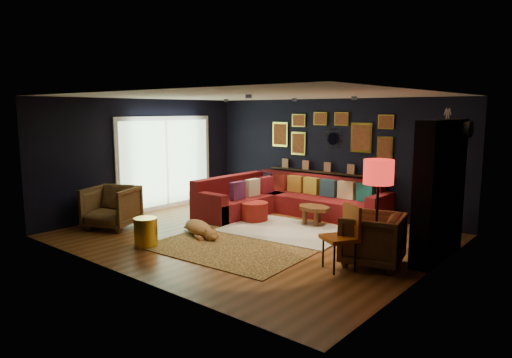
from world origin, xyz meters
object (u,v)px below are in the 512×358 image
Objects in this scene: armchair_left at (111,205)px; dog at (198,225)px; floor_lamp at (378,177)px; coffee_table at (314,210)px; sectional at (283,200)px; orange_chair at (345,232)px; gold_stool at (146,232)px; pouf at (254,211)px; armchair_right at (372,237)px.

armchair_left is 1.91m from dog.
coffee_table is at bearing 144.62° from floor_lamp.
orange_chair is (2.83, -2.33, 0.25)m from sectional.
orange_chair is at bearing -120.99° from floor_lamp.
floor_lamp reaches higher than dog.
floor_lamp is at bearing 25.25° from gold_stool.
pouf is 0.62× the size of armchair_left.
pouf is at bearing 105.18° from dog.
floor_lamp is 1.37× the size of dog.
sectional is 3.68× the size of armchair_left.
coffee_table is at bearing 18.12° from armchair_left.
orange_chair is at bearing -39.94° from armchair_right.
coffee_table is 2.60m from orange_chair.
floor_lamp is (0.05, 0.02, 0.92)m from armchair_right.
floor_lamp is at bearing -30.83° from sectional.
armchair_right is at bearing -9.82° from armchair_left.
armchair_left is 0.57× the size of floor_lamp.
armchair_left is at bearing -88.15° from armchair_right.
sectional is 2.10× the size of floor_lamp.
gold_stool is 0.52× the size of orange_chair.
pouf is (-0.08, -0.93, -0.10)m from sectional.
sectional is 3.67m from orange_chair.
floor_lamp is (3.19, -0.93, 1.14)m from pouf.
pouf is 3.29m from armchair_right.
armchair_left is (-3.02, -2.75, 0.14)m from coffee_table.
gold_stool is (1.56, -0.34, -0.21)m from armchair_left.
coffee_table is (1.08, -0.41, 0.00)m from sectional.
armchair_right is at bearing -156.75° from floor_lamp.
armchair_right reaches higher than sectional.
floor_lamp is at bearing -35.38° from coffee_table.
sectional is 3.85× the size of armchair_right.
armchair_right is (3.14, -0.95, 0.22)m from pouf.
armchair_left reaches higher than coffee_table.
floor_lamp is at bearing 100.67° from armchair_right.
armchair_left reaches higher than gold_stool.
pouf reaches higher than dog.
armchair_right is (1.98, -1.47, 0.12)m from coffee_table.
gold_stool is (-0.29, -2.58, 0.03)m from pouf.
sectional reaches higher than coffee_table.
armchair_right is 0.92× the size of orange_chair.
armchair_left is 0.96× the size of orange_chair.
armchair_left is 5.16m from armchair_right.
armchair_left is at bearing -129.65° from pouf.
coffee_table is 0.89× the size of armchair_left.
dog is (-0.11, -1.53, -0.02)m from pouf.
gold_stool is at bearing -80.99° from dog.
armchair_left is 1.05× the size of armchair_right.
orange_chair reaches higher than pouf.
gold_stool is 4.01m from floor_lamp.
orange_chair is at bearing -39.39° from sectional.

